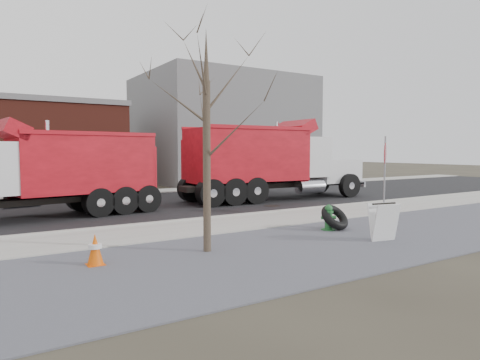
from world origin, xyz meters
TOP-DOWN VIEW (x-y plane):
  - ground at (0.00, 0.00)m, footprint 120.00×120.00m
  - gravel_verge at (0.00, -3.50)m, footprint 60.00×5.00m
  - sidewalk at (0.00, 0.25)m, footprint 60.00×2.50m
  - curb at (0.00, 1.55)m, footprint 60.00×0.15m
  - road at (0.00, 6.30)m, footprint 60.00×9.40m
  - far_sidewalk at (0.00, 12.00)m, footprint 60.00×2.00m
  - building_grey at (9.00, 18.00)m, footprint 12.00×10.00m
  - bare_tree at (-3.20, -2.60)m, footprint 3.20×3.20m
  - fire_hydrant at (1.12, -2.16)m, footprint 0.44×0.44m
  - truck_tire at (1.32, -2.20)m, footprint 1.00×0.93m
  - stop_sign at (4.89, -1.10)m, footprint 0.67×0.47m
  - sandwich_board at (1.26, -4.04)m, footprint 0.80×0.59m
  - traffic_cone_far at (-5.73, -2.42)m, footprint 0.35×0.35m
  - dump_truck_red_a at (4.32, 5.22)m, footprint 9.62×3.04m
  - dump_truck_red_b at (-5.32, 4.91)m, footprint 8.05×3.24m

SIDE VIEW (x-z plane):
  - ground at x=0.00m, z-range 0.00..0.00m
  - road at x=0.00m, z-range 0.00..0.02m
  - gravel_verge at x=0.00m, z-range 0.00..0.03m
  - sidewalk at x=0.00m, z-range 0.00..0.06m
  - far_sidewalk at x=0.00m, z-range 0.00..0.06m
  - curb at x=0.00m, z-range 0.00..0.11m
  - traffic_cone_far at x=-5.73m, z-range 0.00..0.68m
  - fire_hydrant at x=1.12m, z-range -0.03..0.76m
  - truck_tire at x=1.32m, z-range -0.01..0.80m
  - sandwich_board at x=1.26m, z-range 0.03..1.04m
  - dump_truck_red_b at x=-5.32m, z-range 0.03..3.40m
  - dump_truck_red_a at x=4.32m, z-range 0.03..3.86m
  - stop_sign at x=4.89m, z-range 0.52..3.43m
  - bare_tree at x=-3.20m, z-range 0.70..5.90m
  - building_grey at x=9.00m, z-range 0.00..8.00m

